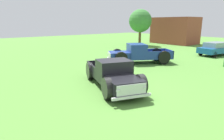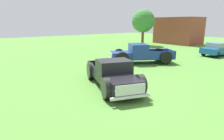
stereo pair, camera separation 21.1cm
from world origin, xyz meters
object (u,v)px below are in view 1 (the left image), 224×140
Objects in this scene: pickup_truck_foreground at (114,75)px; pickup_truck_behind_left at (136,54)px; sedan_distant_a at (216,48)px; oak_tree_west at (140,21)px.

pickup_truck_behind_left is at bearing 124.36° from pickup_truck_foreground.
pickup_truck_behind_left is (-3.75, 5.48, 0.05)m from pickup_truck_foreground.
pickup_truck_behind_left is 1.27× the size of sedan_distant_a.
oak_tree_west is at bearing 131.14° from pickup_truck_behind_left.
pickup_truck_behind_left reaches higher than sedan_distant_a.
sedan_distant_a is at bearing -2.73° from oak_tree_west.
sedan_distant_a is (2.53, 9.17, -0.05)m from pickup_truck_behind_left.
pickup_truck_foreground is 14.70m from sedan_distant_a.
pickup_truck_foreground is at bearing -55.64° from pickup_truck_behind_left.
pickup_truck_foreground is 19.67m from oak_tree_west.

